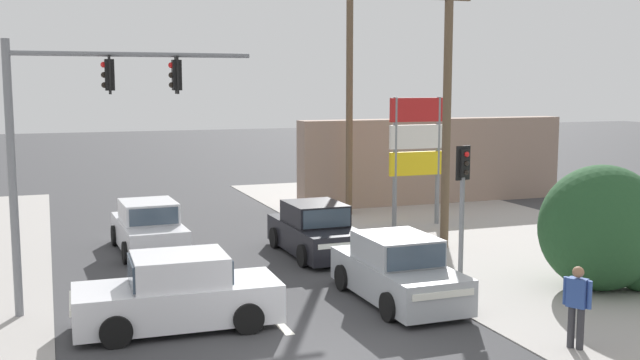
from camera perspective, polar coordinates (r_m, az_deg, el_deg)
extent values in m
cube|color=silver|center=(16.57, -3.55, -10.43)|extent=(0.20, 2.40, 0.01)
cube|color=silver|center=(21.24, -7.42, -6.49)|extent=(0.20, 2.40, 0.01)
cube|color=#A39E99|center=(20.16, 22.94, -7.74)|extent=(10.00, 44.00, 0.02)
cylinder|color=brown|center=(23.11, 9.65, 5.46)|extent=(0.26, 0.26, 8.68)
cylinder|color=brown|center=(28.69, 2.26, 7.50)|extent=(0.26, 0.26, 10.28)
cylinder|color=slate|center=(17.28, -22.38, -0.05)|extent=(0.18, 0.18, 6.00)
cylinder|color=slate|center=(17.17, -14.04, 9.27)|extent=(5.20, 0.26, 0.11)
cube|color=black|center=(17.13, -15.74, 7.71)|extent=(0.21, 0.27, 0.68)
cube|color=black|center=(17.13, -15.74, 7.71)|extent=(0.05, 0.44, 0.84)
sphere|color=red|center=(17.13, -16.17, 8.44)|extent=(0.13, 0.13, 0.13)
sphere|color=black|center=(17.12, -16.14, 7.70)|extent=(0.13, 0.13, 0.13)
sphere|color=black|center=(17.12, -16.12, 6.97)|extent=(0.13, 0.13, 0.13)
cube|color=black|center=(17.26, -10.86, 7.85)|extent=(0.21, 0.27, 0.68)
cube|color=black|center=(17.26, -10.86, 7.85)|extent=(0.05, 0.44, 0.84)
sphere|color=red|center=(17.25, -11.28, 8.57)|extent=(0.13, 0.13, 0.13)
sphere|color=black|center=(17.25, -11.26, 7.84)|extent=(0.13, 0.13, 0.13)
sphere|color=black|center=(17.24, -11.24, 7.11)|extent=(0.13, 0.13, 0.13)
cylinder|color=slate|center=(18.83, 10.72, -3.99)|extent=(0.12, 0.12, 2.80)
cube|color=black|center=(18.57, 10.84, 1.28)|extent=(0.30, 0.25, 0.68)
cube|color=black|center=(18.57, 10.84, 1.28)|extent=(0.44, 0.14, 0.84)
sphere|color=red|center=(18.46, 11.12, 1.93)|extent=(0.13, 0.13, 0.13)
sphere|color=black|center=(18.48, 11.10, 1.25)|extent=(0.13, 0.13, 0.13)
sphere|color=black|center=(18.51, 11.09, 0.57)|extent=(0.13, 0.13, 0.13)
cylinder|color=slate|center=(26.40, 5.73, 1.31)|extent=(0.16, 0.16, 4.60)
cylinder|color=slate|center=(27.18, 8.96, 1.43)|extent=(0.16, 0.16, 4.60)
cube|color=red|center=(26.65, 7.44, 5.33)|extent=(2.10, 0.14, 0.84)
cube|color=silver|center=(26.70, 7.40, 3.29)|extent=(2.10, 0.14, 0.84)
cube|color=yellow|center=(26.78, 7.37, 1.26)|extent=(2.10, 0.14, 0.84)
ellipsoid|color=#234C28|center=(19.63, 20.64, -3.42)|extent=(3.14, 2.82, 3.11)
cube|color=gray|center=(32.27, 8.66, 1.46)|extent=(12.00, 1.00, 3.60)
cube|color=#A3A8AD|center=(17.71, 5.92, -7.48)|extent=(1.75, 4.22, 0.80)
cube|color=#A3A8AD|center=(17.58, 5.88, -5.20)|extent=(1.58, 1.92, 0.62)
cube|color=#384756|center=(16.74, 7.37, -5.86)|extent=(1.44, 0.08, 0.53)
cube|color=#384756|center=(18.44, 4.53, -4.60)|extent=(1.40, 0.08, 0.50)
cube|color=white|center=(15.86, 9.40, -8.63)|extent=(1.45, 0.06, 0.14)
cylinder|color=black|center=(17.07, 10.48, -8.90)|extent=(0.20, 0.64, 0.64)
cylinder|color=black|center=(16.28, 5.28, -9.61)|extent=(0.20, 0.64, 0.64)
cylinder|color=black|center=(19.26, 6.45, -6.94)|extent=(0.20, 0.64, 0.64)
cylinder|color=black|center=(18.57, 1.73, -7.44)|extent=(0.20, 0.64, 0.64)
cube|color=silver|center=(16.04, -10.78, -9.15)|extent=(4.25, 1.82, 0.80)
cube|color=silver|center=(15.86, -10.66, -6.68)|extent=(1.94, 1.61, 0.62)
cube|color=#384756|center=(15.76, -14.18, -6.86)|extent=(0.10, 1.44, 0.53)
cube|color=#384756|center=(16.01, -7.20, -6.47)|extent=(0.10, 1.41, 0.50)
cube|color=white|center=(15.87, -18.49, -8.91)|extent=(0.08, 1.45, 0.14)
cylinder|color=black|center=(15.19, -15.28, -11.10)|extent=(0.65, 0.21, 0.64)
cylinder|color=black|center=(16.81, -15.62, -9.31)|extent=(0.65, 0.21, 0.64)
cylinder|color=black|center=(15.52, -5.48, -10.46)|extent=(0.65, 0.21, 0.64)
cylinder|color=black|center=(17.11, -6.77, -8.78)|extent=(0.65, 0.21, 0.64)
cube|color=silver|center=(23.25, -12.91, -4.05)|extent=(1.85, 4.26, 0.80)
cube|color=silver|center=(23.08, -12.94, -2.34)|extent=(1.63, 1.95, 0.62)
cube|color=#384756|center=(24.02, -13.31, -1.98)|extent=(1.44, 0.11, 0.53)
cube|color=#384756|center=(22.13, -12.54, -2.74)|extent=(1.41, 0.11, 0.50)
cube|color=white|center=(25.28, -13.70, -2.75)|extent=(1.45, 0.09, 0.14)
cylinder|color=black|center=(24.45, -15.36, -4.10)|extent=(0.21, 0.65, 0.64)
cylinder|color=black|center=(24.70, -11.44, -3.87)|extent=(0.21, 0.65, 0.64)
cylinder|color=black|center=(21.92, -14.55, -5.38)|extent=(0.21, 0.65, 0.64)
cylinder|color=black|center=(22.19, -10.18, -5.10)|extent=(0.21, 0.65, 0.64)
cube|color=black|center=(22.29, -0.35, -4.35)|extent=(1.76, 4.23, 0.80)
cube|color=black|center=(22.20, -0.40, -2.53)|extent=(1.59, 1.92, 0.62)
cube|color=#384756|center=(21.31, 0.52, -2.95)|extent=(1.44, 0.08, 0.53)
cube|color=#384756|center=(23.10, -1.25, -2.15)|extent=(1.40, 0.08, 0.50)
cube|color=white|center=(20.32, 1.76, -4.98)|extent=(1.45, 0.06, 0.14)
cylinder|color=black|center=(21.47, 3.01, -5.41)|extent=(0.20, 0.64, 0.64)
cylinder|color=black|center=(20.86, -1.28, -5.79)|extent=(0.20, 0.64, 0.64)
cylinder|color=black|center=(23.82, 0.46, -4.13)|extent=(0.20, 0.64, 0.64)
cylinder|color=black|center=(23.27, -3.45, -4.42)|extent=(0.20, 0.64, 0.64)
cylinder|color=#333338|center=(15.39, 18.59, -10.59)|extent=(0.14, 0.14, 0.84)
cylinder|color=#333338|center=(15.32, 19.22, -10.69)|extent=(0.14, 0.14, 0.84)
cube|color=#33519E|center=(15.16, 19.02, -8.12)|extent=(0.37, 0.42, 0.56)
sphere|color=#9E7051|center=(15.06, 19.08, -6.65)|extent=(0.22, 0.22, 0.22)
cylinder|color=#33519E|center=(15.24, 18.19, -8.00)|extent=(0.09, 0.09, 0.54)
cylinder|color=#33519E|center=(15.08, 19.85, -8.24)|extent=(0.09, 0.09, 0.54)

